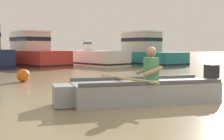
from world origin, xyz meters
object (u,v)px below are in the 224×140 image
at_px(rowboat_with_person, 141,91).
at_px(mooring_buoy, 23,75).
at_px(moored_boat_teal, 145,53).
at_px(moored_boat_red, 33,53).
at_px(moored_boat_white, 93,58).

distance_m(rowboat_with_person, mooring_buoy, 5.32).
height_order(moored_boat_teal, mooring_buoy, moored_boat_teal).
bearing_deg(moored_boat_teal, moored_boat_red, 165.34).
height_order(rowboat_with_person, moored_boat_teal, moored_boat_teal).
height_order(rowboat_with_person, mooring_buoy, rowboat_with_person).
bearing_deg(moored_boat_white, moored_boat_teal, -19.51).
bearing_deg(rowboat_with_person, mooring_buoy, 105.01).
relative_size(rowboat_with_person, moored_boat_white, 0.68).
bearing_deg(moored_boat_red, moored_boat_white, -10.32).
bearing_deg(moored_boat_red, mooring_buoy, -106.06).
height_order(moored_boat_red, moored_boat_white, moored_boat_red).
xyz_separation_m(rowboat_with_person, moored_boat_white, (4.76, 12.62, 0.21)).
xyz_separation_m(moored_boat_teal, mooring_buoy, (-9.39, -6.33, -0.61)).
height_order(moored_boat_white, mooring_buoy, moored_boat_white).
bearing_deg(mooring_buoy, moored_boat_red, 73.94).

